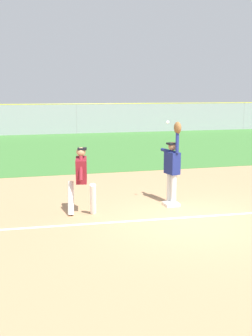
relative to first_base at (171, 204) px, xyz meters
name	(u,v)px	position (x,y,z in m)	size (l,w,h in m)	color
ground_plane	(190,220)	(0.01, -1.27, -0.04)	(70.97, 70.97, 0.00)	tan
outfield_grass	(94,147)	(0.01, 12.14, -0.04)	(54.97, 14.78, 0.01)	#3D7533
chalk_foul_line	(20,228)	(-4.00, -0.90, -0.04)	(12.00, 0.10, 0.01)	white
first_base	(171,204)	(0.00, 0.00, 0.00)	(0.38, 0.38, 0.08)	white
fielder	(172,164)	(0.06, 0.13, 1.08)	(0.35, 0.89, 2.28)	silver
runner	(81,176)	(-2.47, -0.23, 0.96)	(0.75, 0.84, 1.72)	white
baseball	(168,122)	(-0.17, -0.06, 2.23)	(0.07, 0.07, 0.07)	white
outfield_fence	(77,119)	(0.01, 19.53, 1.06)	(55.05, 0.08, 2.20)	#93999E
parked_car_silver	(47,122)	(-1.95, 22.83, 0.63)	(4.53, 2.38, 1.25)	#B7B7BC
parked_car_blue	(114,121)	(3.55, 22.65, 0.63)	(4.52, 2.35, 1.25)	#23389E
parked_car_red	(177,119)	(9.18, 22.66, 0.63)	(4.46, 2.24, 1.25)	#B21E1E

